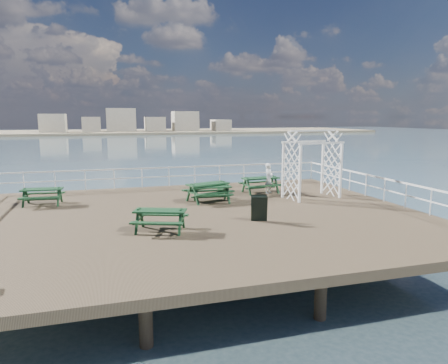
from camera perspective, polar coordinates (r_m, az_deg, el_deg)
ground at (r=15.98m, az=-4.13°, el=-5.17°), size 18.00×14.00×0.30m
sea_backdrop at (r=150.09m, az=-10.42°, el=7.49°), size 300.00×300.00×9.20m
railing at (r=18.22m, az=-6.11°, el=-0.11°), size 17.77×13.76×1.10m
picnic_table_a at (r=19.26m, az=-24.53°, el=-1.44°), size 1.80×1.50×0.82m
picnic_table_b at (r=18.31m, az=-2.31°, el=-0.88°), size 2.31×2.06×0.94m
picnic_table_c at (r=20.36m, az=5.23°, el=0.05°), size 1.95×1.62×0.90m
picnic_table_d at (r=13.67m, az=-9.11°, el=-4.77°), size 2.10×1.90×0.84m
picnic_table_e at (r=18.06m, az=-1.77°, el=-1.23°), size 1.81×1.50×0.84m
trellis_arbor at (r=19.38m, az=12.46°, el=1.98°), size 2.81×1.83×3.24m
sandwich_board at (r=14.88m, az=5.04°, el=-3.79°), size 0.70×0.60×0.97m
person at (r=20.25m, az=6.43°, el=0.51°), size 0.66×0.63×1.53m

